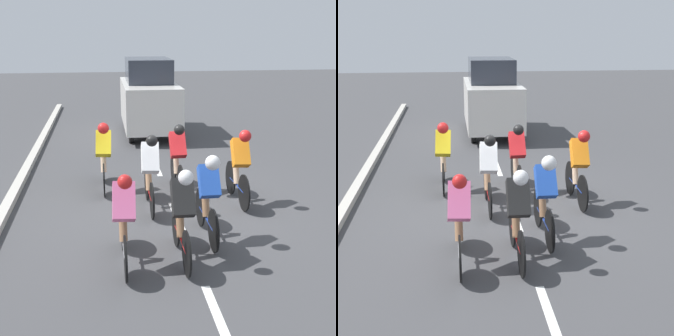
% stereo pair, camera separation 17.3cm
% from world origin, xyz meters
% --- Properties ---
extents(ground_plane, '(60.00, 60.00, 0.00)m').
position_xyz_m(ground_plane, '(0.00, 0.00, 0.00)').
color(ground_plane, '#424244').
extents(lane_stripe_near, '(0.12, 1.40, 0.01)m').
position_xyz_m(lane_stripe_near, '(0.00, 3.64, 0.00)').
color(lane_stripe_near, white).
rests_on(lane_stripe_near, ground).
extents(lane_stripe_mid, '(0.12, 1.40, 0.01)m').
position_xyz_m(lane_stripe_mid, '(0.00, 0.44, 0.00)').
color(lane_stripe_mid, white).
rests_on(lane_stripe_mid, ground).
extents(lane_stripe_far, '(0.12, 1.40, 0.01)m').
position_xyz_m(lane_stripe_far, '(0.00, -2.76, 0.00)').
color(lane_stripe_far, white).
rests_on(lane_stripe_far, ground).
extents(curb, '(0.20, 26.36, 0.14)m').
position_xyz_m(curb, '(3.20, 0.44, 0.07)').
color(curb, '#B7B2A8').
rests_on(curb, ground).
extents(cyclist_pink, '(0.35, 1.65, 1.49)m').
position_xyz_m(cyclist_pink, '(1.05, 2.20, 0.77)').
color(cyclist_pink, black).
rests_on(cyclist_pink, ground).
extents(cyclist_red, '(0.33, 1.72, 1.52)m').
position_xyz_m(cyclist_red, '(-0.23, -0.93, 0.79)').
color(cyclist_red, black).
rests_on(cyclist_red, ground).
extents(cyclist_white, '(0.35, 1.70, 1.53)m').
position_xyz_m(cyclist_white, '(0.45, 0.03, 0.80)').
color(cyclist_white, black).
rests_on(cyclist_white, ground).
extents(cyclist_black, '(0.33, 1.65, 1.51)m').
position_xyz_m(cyclist_black, '(0.20, 2.19, 0.79)').
color(cyclist_black, black).
rests_on(cyclist_black, ground).
extents(cyclist_blue, '(0.32, 1.71, 1.51)m').
position_xyz_m(cyclist_blue, '(-0.35, 1.49, 0.80)').
color(cyclist_blue, black).
rests_on(cyclist_blue, ground).
extents(cyclist_orange, '(0.34, 1.68, 1.55)m').
position_xyz_m(cyclist_orange, '(-1.33, -0.08, 0.81)').
color(cyclist_orange, black).
rests_on(cyclist_orange, ground).
extents(cyclist_yellow, '(0.35, 1.66, 1.53)m').
position_xyz_m(cyclist_yellow, '(1.31, -1.25, 0.80)').
color(cyclist_yellow, black).
rests_on(cyclist_yellow, ground).
extents(support_car, '(1.70, 3.82, 2.44)m').
position_xyz_m(support_car, '(-0.22, -6.77, 1.20)').
color(support_car, black).
rests_on(support_car, ground).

